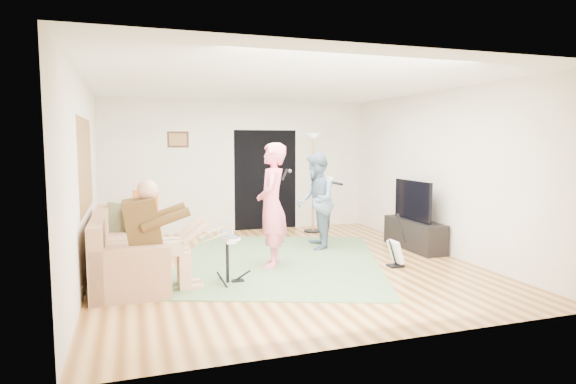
# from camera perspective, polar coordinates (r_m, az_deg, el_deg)

# --- Properties ---
(floor) EXTENTS (6.00, 6.00, 0.00)m
(floor) POSITION_cam_1_polar(r_m,az_deg,el_deg) (7.39, -0.51, -8.58)
(floor) COLOR brown
(floor) RESTS_ON ground
(walls) EXTENTS (5.50, 6.00, 2.70)m
(walls) POSITION_cam_1_polar(r_m,az_deg,el_deg) (7.17, -0.52, 1.92)
(walls) COLOR silver
(walls) RESTS_ON floor
(ceiling) EXTENTS (6.00, 6.00, 0.00)m
(ceiling) POSITION_cam_1_polar(r_m,az_deg,el_deg) (7.20, -0.53, 12.70)
(ceiling) COLOR white
(ceiling) RESTS_ON walls
(window_blinds) EXTENTS (0.00, 2.05, 2.05)m
(window_blinds) POSITION_cam_1_polar(r_m,az_deg,el_deg) (7.04, -22.88, 3.01)
(window_blinds) COLOR olive
(window_blinds) RESTS_ON walls
(doorway) EXTENTS (2.10, 0.00, 2.10)m
(doorway) POSITION_cam_1_polar(r_m,az_deg,el_deg) (10.20, -2.68, 1.44)
(doorway) COLOR black
(doorway) RESTS_ON walls
(picture_frame) EXTENTS (0.42, 0.03, 0.32)m
(picture_frame) POSITION_cam_1_polar(r_m,az_deg,el_deg) (9.84, -12.91, 6.08)
(picture_frame) COLOR #3F2314
(picture_frame) RESTS_ON walls
(area_rug) EXTENTS (4.15, 4.61, 0.02)m
(area_rug) POSITION_cam_1_polar(r_m,az_deg,el_deg) (7.54, -1.12, -8.21)
(area_rug) COLOR #557648
(area_rug) RESTS_ON floor
(sofa) EXTENTS (0.92, 2.23, 0.90)m
(sofa) POSITION_cam_1_polar(r_m,az_deg,el_deg) (6.93, -18.94, -7.33)
(sofa) COLOR #A67653
(sofa) RESTS_ON floor
(drummer) EXTENTS (0.91, 0.51, 1.40)m
(drummer) POSITION_cam_1_polar(r_m,az_deg,el_deg) (6.25, -15.08, -6.35)
(drummer) COLOR #543917
(drummer) RESTS_ON sofa
(drum_kit) EXTENTS (0.36, 0.65, 0.67)m
(drum_kit) POSITION_cam_1_polar(r_m,az_deg,el_deg) (6.41, -7.19, -8.19)
(drum_kit) COLOR black
(drum_kit) RESTS_ON floor
(singer) EXTENTS (0.65, 0.78, 1.84)m
(singer) POSITION_cam_1_polar(r_m,az_deg,el_deg) (7.10, -1.92, -1.60)
(singer) COLOR pink
(singer) RESTS_ON floor
(microphone) EXTENTS (0.06, 0.06, 0.24)m
(microphone) POSITION_cam_1_polar(r_m,az_deg,el_deg) (7.11, -0.39, 2.10)
(microphone) COLOR black
(microphone) RESTS_ON singer
(guitarist) EXTENTS (0.84, 0.96, 1.67)m
(guitarist) POSITION_cam_1_polar(r_m,az_deg,el_deg) (8.33, 3.34, -1.08)
(guitarist) COLOR slate
(guitarist) RESTS_ON floor
(guitar_held) EXTENTS (0.14, 0.60, 0.26)m
(guitar_held) POSITION_cam_1_polar(r_m,az_deg,el_deg) (8.37, 4.62, 1.02)
(guitar_held) COLOR white
(guitar_held) RESTS_ON guitarist
(guitar_spare) EXTENTS (0.29, 0.26, 0.80)m
(guitar_spare) POSITION_cam_1_polar(r_m,az_deg,el_deg) (7.38, 12.69, -6.92)
(guitar_spare) COLOR black
(guitar_spare) RESTS_ON floor
(torchiere_lamp) EXTENTS (0.36, 0.36, 2.03)m
(torchiere_lamp) POSITION_cam_1_polar(r_m,az_deg,el_deg) (9.84, 3.00, 3.28)
(torchiere_lamp) COLOR black
(torchiere_lamp) RESTS_ON floor
(dining_chair) EXTENTS (0.49, 0.51, 1.02)m
(dining_chair) POSITION_cam_1_polar(r_m,az_deg,el_deg) (8.65, -16.21, -4.20)
(dining_chair) COLOR #CDB685
(dining_chair) RESTS_ON floor
(tv_cabinet) EXTENTS (0.40, 1.40, 0.50)m
(tv_cabinet) POSITION_cam_1_polar(r_m,az_deg,el_deg) (8.69, 14.75, -4.87)
(tv_cabinet) COLOR black
(tv_cabinet) RESTS_ON floor
(television) EXTENTS (0.06, 1.04, 0.69)m
(television) POSITION_cam_1_polar(r_m,az_deg,el_deg) (8.57, 14.57, -0.96)
(television) COLOR black
(television) RESTS_ON tv_cabinet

